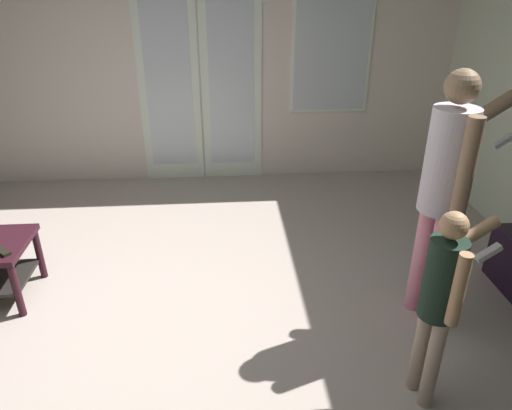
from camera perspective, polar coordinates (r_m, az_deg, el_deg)
name	(u,v)px	position (r m, az deg, el deg)	size (l,w,h in m)	color
ground_plane	(145,335)	(3.25, -13.24, -15.06)	(6.13, 5.31, 0.02)	#B3A298
wall_back_with_doors	(174,58)	(5.11, -9.88, 17.10)	(6.13, 0.09, 2.68)	silver
person_adult	(446,182)	(3.01, 21.92, 2.63)	(0.66, 0.50, 1.64)	pink
person_child	(441,294)	(2.53, 21.43, -9.93)	(0.48, 0.36, 1.14)	tan
dvd_remote_slim	(1,251)	(3.54, -28.38, -4.87)	(0.17, 0.05, 0.02)	black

